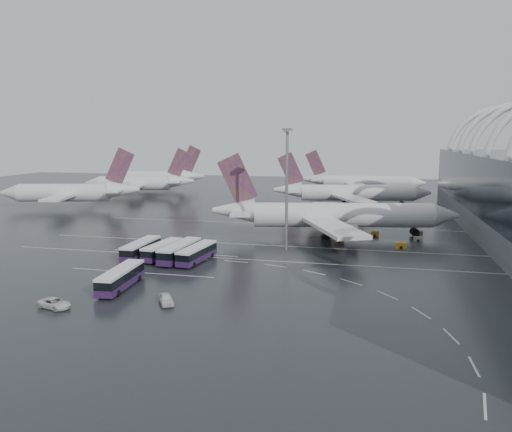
% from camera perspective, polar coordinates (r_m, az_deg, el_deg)
% --- Properties ---
extents(ground, '(420.00, 420.00, 0.00)m').
position_cam_1_polar(ground, '(101.64, 3.36, -4.95)').
color(ground, black).
rests_on(ground, ground).
extents(lane_marking_near, '(120.00, 0.25, 0.01)m').
position_cam_1_polar(lane_marking_near, '(99.73, 3.16, -5.22)').
color(lane_marking_near, beige).
rests_on(lane_marking_near, ground).
extents(lane_marking_mid, '(120.00, 0.25, 0.01)m').
position_cam_1_polar(lane_marking_mid, '(113.17, 4.38, -3.51)').
color(lane_marking_mid, beige).
rests_on(lane_marking_mid, ground).
extents(lane_marking_far, '(120.00, 0.25, 0.01)m').
position_cam_1_polar(lane_marking_far, '(140.39, 6.11, -1.08)').
color(lane_marking_far, beige).
rests_on(lane_marking_far, ground).
extents(bus_bay_line_south, '(28.00, 0.25, 0.01)m').
position_cam_1_polar(bus_bay_line_south, '(94.01, -13.02, -6.33)').
color(bus_bay_line_south, beige).
rests_on(bus_bay_line_south, ground).
extents(bus_bay_line_north, '(28.00, 0.25, 0.01)m').
position_cam_1_polar(bus_bay_line_north, '(108.13, -9.31, -4.20)').
color(bus_bay_line_north, beige).
rests_on(bus_bay_line_north, ground).
extents(airliner_main, '(60.85, 52.56, 20.70)m').
position_cam_1_polar(airliner_main, '(125.15, 8.52, 0.04)').
color(airliner_main, silver).
rests_on(airliner_main, ground).
extents(airliner_gate_b, '(55.43, 49.06, 19.33)m').
position_cam_1_polar(airliner_gate_b, '(179.53, 10.62, 2.59)').
color(airliner_gate_b, silver).
rests_on(airliner_gate_b, ground).
extents(airliner_gate_c, '(53.18, 49.08, 18.97)m').
position_cam_1_polar(airliner_gate_c, '(223.76, 11.85, 3.77)').
color(airliner_gate_c, silver).
rests_on(airliner_gate_c, ground).
extents(jet_remote_west, '(47.95, 38.88, 21.00)m').
position_cam_1_polar(jet_remote_west, '(183.72, -20.22, 2.51)').
color(jet_remote_west, silver).
rests_on(jet_remote_west, ground).
extents(jet_remote_mid, '(45.96, 37.23, 20.08)m').
position_cam_1_polar(jet_remote_mid, '(215.78, -12.95, 3.67)').
color(jet_remote_mid, silver).
rests_on(jet_remote_mid, ground).
extents(jet_remote_far, '(47.72, 38.39, 20.86)m').
position_cam_1_polar(jet_remote_far, '(239.82, -11.20, 4.29)').
color(jet_remote_far, silver).
rests_on(jet_remote_far, ground).
extents(bus_row_near_a, '(3.23, 13.33, 3.28)m').
position_cam_1_polar(bus_row_near_a, '(105.63, -13.00, -3.63)').
color(bus_row_near_a, '#281239').
rests_on(bus_row_near_a, ground).
extents(bus_row_near_b, '(4.17, 12.80, 3.10)m').
position_cam_1_polar(bus_row_near_b, '(104.07, -10.67, -3.80)').
color(bus_row_near_b, '#281239').
rests_on(bus_row_near_b, ground).
extents(bus_row_near_c, '(4.32, 14.12, 3.42)m').
position_cam_1_polar(bus_row_near_c, '(101.51, -8.73, -3.97)').
color(bus_row_near_c, '#281239').
rests_on(bus_row_near_c, ground).
extents(bus_row_near_d, '(4.33, 13.20, 3.19)m').
position_cam_1_polar(bus_row_near_d, '(99.80, -6.77, -4.23)').
color(bus_row_near_d, '#281239').
rests_on(bus_row_near_d, ground).
extents(bus_row_far_b, '(3.88, 13.36, 3.25)m').
position_cam_1_polar(bus_row_far_b, '(85.12, -15.20, -6.80)').
color(bus_row_far_b, '#281239').
rests_on(bus_row_far_b, ground).
extents(van_curve_a, '(5.69, 3.72, 1.46)m').
position_cam_1_polar(van_curve_a, '(78.87, -22.06, -9.22)').
color(van_curve_a, silver).
rests_on(van_curve_a, ground).
extents(van_curve_b, '(3.90, 4.83, 1.55)m').
position_cam_1_polar(van_curve_b, '(76.08, -10.24, -9.32)').
color(van_curve_b, silver).
rests_on(van_curve_b, ground).
extents(floodlight_mast, '(2.02, 2.02, 26.33)m').
position_cam_1_polar(floodlight_mast, '(107.13, 3.55, 4.75)').
color(floodlight_mast, gray).
rests_on(floodlight_mast, ground).
extents(gse_cart_belly_a, '(2.33, 1.38, 1.27)m').
position_cam_1_polar(gse_cart_belly_a, '(115.95, 16.24, -3.23)').
color(gse_cart_belly_a, '#B37F17').
rests_on(gse_cart_belly_a, ground).
extents(gse_cart_belly_b, '(2.36, 1.39, 1.29)m').
position_cam_1_polar(gse_cart_belly_b, '(130.78, 18.01, -1.94)').
color(gse_cart_belly_b, slate).
rests_on(gse_cart_belly_b, ground).
extents(gse_cart_belly_c, '(2.09, 1.23, 1.14)m').
position_cam_1_polar(gse_cart_belly_c, '(119.09, 9.52, -2.70)').
color(gse_cart_belly_c, '#B37F17').
rests_on(gse_cart_belly_c, ground).
extents(gse_cart_belly_d, '(2.02, 1.20, 1.10)m').
position_cam_1_polar(gse_cart_belly_d, '(124.58, 18.02, -2.51)').
color(gse_cart_belly_d, slate).
rests_on(gse_cart_belly_d, ground).
extents(gse_cart_belly_e, '(2.04, 1.21, 1.11)m').
position_cam_1_polar(gse_cart_belly_e, '(128.31, 13.42, -1.98)').
color(gse_cart_belly_e, '#B37F17').
rests_on(gse_cart_belly_e, ground).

